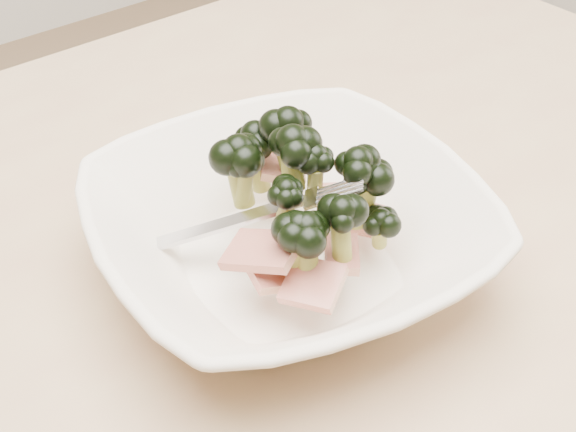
# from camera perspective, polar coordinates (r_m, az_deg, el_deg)

# --- Properties ---
(dining_table) EXTENTS (1.20, 0.80, 0.75)m
(dining_table) POSITION_cam_1_polar(r_m,az_deg,el_deg) (0.67, -5.07, -10.48)
(dining_table) COLOR tan
(dining_table) RESTS_ON ground
(broccoli_dish) EXTENTS (0.33, 0.33, 0.12)m
(broccoli_dish) POSITION_cam_1_polar(r_m,az_deg,el_deg) (0.58, 0.09, -0.80)
(broccoli_dish) COLOR #F0E1CB
(broccoli_dish) RESTS_ON dining_table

